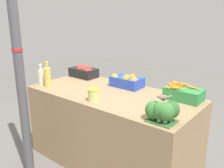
{
  "coord_description": "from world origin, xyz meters",
  "views": [
    {
      "loc": [
        1.59,
        -1.98,
        1.71
      ],
      "look_at": [
        0.0,
        0.0,
        0.94
      ],
      "focal_mm": 40.0,
      "sensor_mm": 36.0,
      "label": 1
    }
  ],
  "objects": [
    {
      "name": "juice_bottle_golden",
      "position": [
        -0.73,
        -0.28,
        0.97
      ],
      "size": [
        0.08,
        0.08,
        0.29
      ],
      "color": "gold",
      "rests_on": "market_table"
    },
    {
      "name": "pickle_jar",
      "position": [
        0.01,
        -0.31,
        0.91
      ],
      "size": [
        0.11,
        0.11,
        0.12
      ],
      "color": "#D1CC75",
      "rests_on": "market_table"
    },
    {
      "name": "broccoli_pile",
      "position": [
        0.76,
        -0.31,
        0.94
      ],
      "size": [
        0.26,
        0.2,
        0.17
      ],
      "color": "#2D602D",
      "rests_on": "market_table"
    },
    {
      "name": "juice_bottle_cloudy",
      "position": [
        -0.85,
        -0.28,
        0.95
      ],
      "size": [
        0.07,
        0.07,
        0.25
      ],
      "color": "beige",
      "rests_on": "market_table"
    },
    {
      "name": "market_table",
      "position": [
        0.0,
        0.0,
        0.42
      ],
      "size": [
        1.85,
        0.87,
        0.84
      ],
      "primitive_type": "cube",
      "color": "#937551",
      "rests_on": "ground_plane"
    },
    {
      "name": "orange_crate",
      "position": [
        -0.0,
        0.28,
        0.91
      ],
      "size": [
        0.36,
        0.22,
        0.15
      ],
      "color": "#2847B7",
      "rests_on": "market_table"
    },
    {
      "name": "ground_plane",
      "position": [
        0.0,
        0.0,
        0.0
      ],
      "size": [
        10.0,
        10.0,
        0.0
      ],
      "primitive_type": "plane",
      "color": "#605E59"
    },
    {
      "name": "sparrow_bird",
      "position": [
        0.75,
        -0.3,
        1.05
      ],
      "size": [
        0.09,
        0.11,
        0.05
      ],
      "rotation": [
        0.0,
        0.0,
        -2.23
      ],
      "color": "#4C3D2D",
      "rests_on": "broccoli_pile"
    },
    {
      "name": "apple_crate",
      "position": [
        -0.71,
        0.28,
        0.92
      ],
      "size": [
        0.36,
        0.22,
        0.15
      ],
      "color": "black",
      "rests_on": "market_table"
    },
    {
      "name": "carrot_crate",
      "position": [
        0.68,
        0.28,
        0.91
      ],
      "size": [
        0.36,
        0.23,
        0.15
      ],
      "color": "#2D8442",
      "rests_on": "market_table"
    },
    {
      "name": "support_pole",
      "position": [
        -0.53,
        -0.74,
        1.31
      ],
      "size": [
        0.1,
        0.1,
        2.62
      ],
      "color": "#4C4C51",
      "rests_on": "ground_plane"
    }
  ]
}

